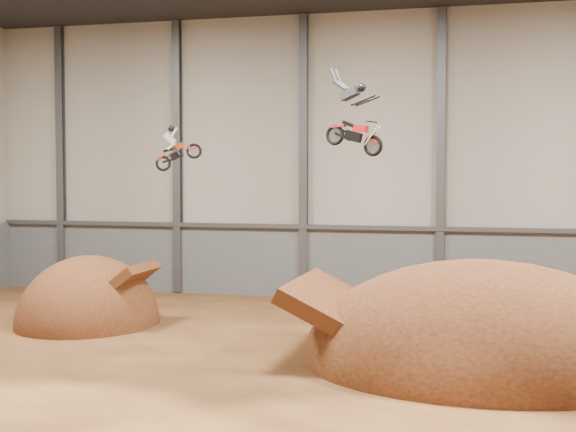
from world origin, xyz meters
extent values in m
plane|color=#482913|center=(0.00, 0.00, 0.00)|extent=(40.00, 40.00, 0.00)
cube|color=#A29B8F|center=(0.00, 15.00, 7.00)|extent=(40.00, 0.10, 14.00)
cube|color=#5B5E64|center=(0.00, 14.90, 1.75)|extent=(39.80, 0.18, 3.50)
cube|color=#47494F|center=(0.00, 14.75, 3.55)|extent=(39.80, 0.35, 0.20)
cube|color=#47494F|center=(-16.67, 14.80, 7.00)|extent=(0.40, 0.36, 13.90)
cube|color=#47494F|center=(-10.00, 14.80, 7.00)|extent=(0.40, 0.36, 13.90)
cube|color=#47494F|center=(-3.33, 14.80, 7.00)|extent=(0.40, 0.36, 13.90)
cube|color=#47494F|center=(3.33, 14.80, 7.00)|extent=(0.40, 0.36, 13.90)
ellipsoid|color=#401F10|center=(-10.27, 5.79, 0.00)|extent=(5.64, 6.51, 5.64)
ellipsoid|color=#401F10|center=(5.46, 2.70, 0.00)|extent=(11.71, 10.36, 6.75)
camera|label=1|loc=(5.74, -23.73, 6.15)|focal=50.00mm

